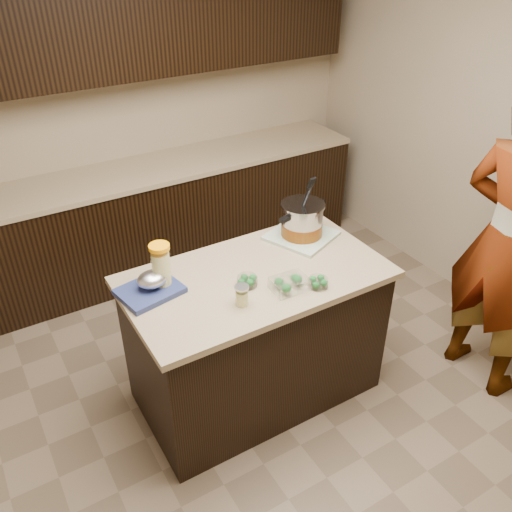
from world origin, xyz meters
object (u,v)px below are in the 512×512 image
(stock_pot, at_px, (302,222))
(lemonade_pitcher, at_px, (162,269))
(island, at_px, (256,336))
(person, at_px, (511,245))

(stock_pot, height_order, lemonade_pitcher, stock_pot)
(island, xyz_separation_m, person, (1.35, -0.60, 0.53))
(stock_pot, distance_m, person, 1.21)
(stock_pot, height_order, person, person)
(island, height_order, lemonade_pitcher, lemonade_pitcher)
(island, relative_size, stock_pot, 3.87)
(island, bearing_deg, stock_pot, 24.65)
(island, height_order, person, person)
(lemonade_pitcher, height_order, person, person)
(lemonade_pitcher, relative_size, person, 0.13)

